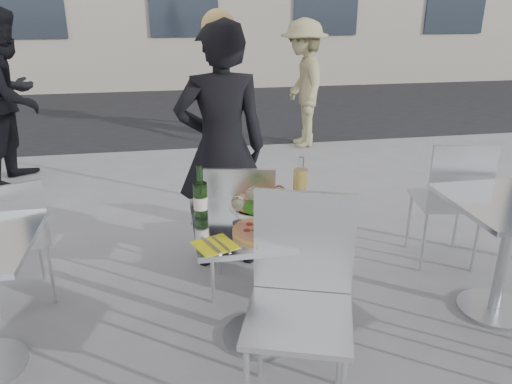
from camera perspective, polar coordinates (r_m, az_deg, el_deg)
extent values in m
plane|color=slate|center=(3.03, 0.52, -16.19)|extent=(80.00, 80.00, 0.00)
cube|color=black|center=(9.06, -7.18, 9.40)|extent=(24.00, 5.00, 0.00)
cylinder|color=#B7BABF|center=(3.02, 0.52, -16.01)|extent=(0.44, 0.44, 0.02)
cylinder|color=#B7BABF|center=(2.82, 0.54, -10.22)|extent=(0.07, 0.07, 0.72)
cube|color=silver|center=(2.65, 0.57, -3.48)|extent=(0.72, 0.72, 0.03)
cylinder|color=#B7BABF|center=(3.57, 25.49, -11.94)|extent=(0.44, 0.44, 0.02)
cylinder|color=#B7BABF|center=(3.40, 26.44, -6.84)|extent=(0.07, 0.07, 0.72)
cylinder|color=silver|center=(3.51, 1.53, -6.22)|extent=(0.02, 0.02, 0.45)
cylinder|color=silver|center=(3.52, -4.37, -6.13)|extent=(0.02, 0.02, 0.45)
cylinder|color=silver|center=(3.19, 1.53, -9.21)|extent=(0.02, 0.02, 0.45)
cylinder|color=silver|center=(3.21, -5.00, -9.09)|extent=(0.02, 0.02, 0.45)
cube|color=silver|center=(3.25, -1.62, -3.97)|extent=(0.50, 0.50, 0.03)
cube|color=silver|center=(2.96, -1.88, -1.49)|extent=(0.42, 0.11, 0.45)
cylinder|color=silver|center=(2.62, 0.44, -16.16)|extent=(0.03, 0.03, 0.50)
cylinder|color=silver|center=(2.61, 9.64, -16.75)|extent=(0.03, 0.03, 0.50)
cube|color=silver|center=(2.29, 4.88, -14.37)|extent=(0.60, 0.60, 0.03)
cube|color=silver|center=(2.35, 5.49, -5.69)|extent=(0.45, 0.18, 0.50)
cylinder|color=silver|center=(3.76, -23.46, -6.45)|extent=(0.02, 0.02, 0.41)
cylinder|color=silver|center=(3.47, -22.35, -8.67)|extent=(0.02, 0.02, 0.41)
cube|color=silver|center=(3.50, -26.07, -4.98)|extent=(0.51, 0.51, 0.02)
cube|color=silver|center=(3.24, -26.15, -2.76)|extent=(0.36, 0.18, 0.41)
cylinder|color=silver|center=(4.18, 21.95, -3.04)|extent=(0.02, 0.02, 0.46)
cylinder|color=silver|center=(4.06, 17.09, -3.12)|extent=(0.02, 0.02, 0.46)
cylinder|color=silver|center=(3.88, 23.85, -5.27)|extent=(0.02, 0.02, 0.46)
cylinder|color=silver|center=(3.74, 18.63, -5.45)|extent=(0.02, 0.02, 0.46)
cube|color=silver|center=(3.87, 20.84, -0.94)|extent=(0.50, 0.50, 0.03)
cube|color=silver|center=(3.60, 22.48, 1.40)|extent=(0.43, 0.10, 0.46)
imported|color=black|center=(3.47, -3.96, 4.90)|extent=(0.64, 0.42, 1.74)
imported|color=black|center=(5.79, -26.24, 9.68)|extent=(0.83, 0.98, 1.79)
imported|color=#988F62|center=(6.59, 5.41, 12.17)|extent=(0.66, 1.08, 1.62)
cylinder|color=tan|center=(2.50, 0.86, -4.43)|extent=(0.31, 0.31, 0.02)
cylinder|color=beige|center=(2.50, 0.86, -4.23)|extent=(0.27, 0.27, 0.00)
cylinder|color=white|center=(2.82, 0.40, -1.45)|extent=(0.35, 0.35, 0.01)
cylinder|color=tan|center=(2.81, 0.40, -1.17)|extent=(0.31, 0.31, 0.02)
cylinder|color=beige|center=(2.81, 0.40, -0.98)|extent=(0.27, 0.27, 0.00)
cylinder|color=white|center=(2.71, 0.02, -2.43)|extent=(0.22, 0.22, 0.01)
ellipsoid|color=#1F5C17|center=(2.69, 0.02, -1.67)|extent=(0.15, 0.15, 0.08)
sphere|color=#B21914|center=(2.71, 0.78, -1.26)|extent=(0.03, 0.03, 0.03)
cylinder|color=#24501E|center=(2.64, -6.35, -1.02)|extent=(0.07, 0.07, 0.20)
cone|color=#24501E|center=(2.60, -6.44, 1.01)|extent=(0.07, 0.07, 0.03)
cylinder|color=#24501E|center=(2.58, -6.48, 1.95)|extent=(0.03, 0.03, 0.10)
cylinder|color=silver|center=(2.64, -6.35, -1.23)|extent=(0.07, 0.08, 0.07)
cylinder|color=#E4C861|center=(2.78, 5.08, 0.46)|extent=(0.08, 0.08, 0.22)
cylinder|color=white|center=(2.73, 5.18, 3.20)|extent=(0.03, 0.03, 0.08)
cylinder|color=white|center=(2.70, 4.42, -1.69)|extent=(0.06, 0.06, 0.09)
cylinder|color=silver|center=(2.68, 4.45, -0.65)|extent=(0.06, 0.06, 0.02)
cylinder|color=white|center=(2.61, -2.07, -3.48)|extent=(0.06, 0.06, 0.00)
cylinder|color=white|center=(2.59, -2.08, -2.61)|extent=(0.01, 0.01, 0.09)
ellipsoid|color=white|center=(2.57, -2.10, -1.18)|extent=(0.07, 0.07, 0.08)
ellipsoid|color=beige|center=(2.57, -2.10, -1.39)|extent=(0.05, 0.05, 0.05)
cylinder|color=white|center=(2.73, -0.43, -2.33)|extent=(0.06, 0.06, 0.00)
cylinder|color=white|center=(2.71, -0.44, -1.49)|extent=(0.01, 0.01, 0.09)
ellipsoid|color=white|center=(2.69, -0.44, -0.12)|extent=(0.07, 0.07, 0.08)
ellipsoid|color=beige|center=(2.69, -0.44, -0.31)|extent=(0.05, 0.05, 0.05)
cylinder|color=white|center=(2.63, 1.05, -3.25)|extent=(0.06, 0.06, 0.00)
cylinder|color=white|center=(2.61, 1.06, -2.39)|extent=(0.01, 0.01, 0.09)
ellipsoid|color=white|center=(2.59, 1.07, -0.97)|extent=(0.07, 0.07, 0.08)
ellipsoid|color=#4D0B13|center=(2.59, 1.06, -1.18)|extent=(0.05, 0.05, 0.05)
cylinder|color=white|center=(2.74, 2.63, -2.28)|extent=(0.06, 0.06, 0.00)
cylinder|color=white|center=(2.72, 2.64, -1.45)|extent=(0.01, 0.01, 0.09)
ellipsoid|color=white|center=(2.69, 2.67, -0.08)|extent=(0.07, 0.07, 0.08)
ellipsoid|color=#4D0B13|center=(2.70, 2.66, -0.28)|extent=(0.05, 0.05, 0.05)
cube|color=#D2D412|center=(2.39, -4.73, -6.04)|extent=(0.23, 0.23, 0.00)
cube|color=#B7BABF|center=(2.38, -5.21, -5.99)|extent=(0.09, 0.19, 0.00)
cube|color=#B7BABF|center=(2.39, -4.01, -5.90)|extent=(0.08, 0.17, 0.00)
cube|color=#D2D412|center=(2.52, 7.50, -4.58)|extent=(0.20, 0.20, 0.00)
cube|color=#B7BABF|center=(2.52, 7.07, -4.53)|extent=(0.04, 0.20, 0.00)
cube|color=#B7BABF|center=(2.53, 8.16, -4.44)|extent=(0.03, 0.18, 0.00)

